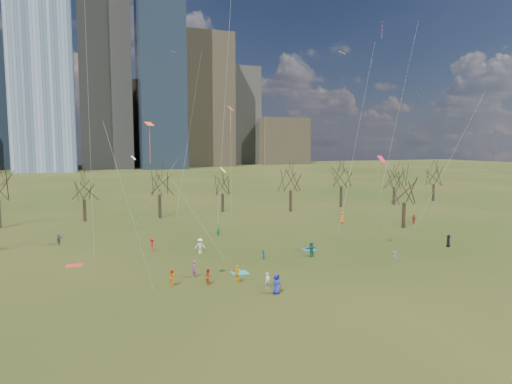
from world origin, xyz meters
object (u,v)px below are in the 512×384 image
object	(u,v)px
blanket_teal	(240,273)
person_4	(237,274)
blanket_navy	(309,250)
person_1	(268,281)
person_0	(276,284)
person_2	(208,276)
blanket_crimson	(74,266)

from	to	relation	value
blanket_teal	person_4	size ratio (longest dim) A/B	0.99
blanket_navy	person_1	world-z (taller)	person_1
person_0	person_2	bearing A→B (deg)	112.81
person_2	person_4	distance (m)	2.63
person_4	person_2	bearing A→B (deg)	23.81
blanket_navy	blanket_crimson	xyz separation A→B (m)	(-26.25, 2.14, 0.00)
blanket_navy	person_0	world-z (taller)	person_0
blanket_teal	person_1	size ratio (longest dim) A/B	1.11
blanket_crimson	person_4	world-z (taller)	person_4
blanket_crimson	person_4	bearing A→B (deg)	-39.00
blanket_navy	blanket_teal	bearing A→B (deg)	-149.57
blanket_crimson	person_0	distance (m)	22.52
blanket_teal	person_2	bearing A→B (deg)	-147.21
person_0	person_4	distance (m)	4.69
person_1	person_4	xyz separation A→B (m)	(-1.95, 2.56, 0.09)
blanket_navy	person_4	distance (m)	15.30
blanket_crimson	person_4	distance (m)	18.17
blanket_crimson	person_0	xyz separation A→B (m)	(16.21, -15.62, 0.87)
person_2	person_4	bearing A→B (deg)	-105.13
person_0	person_1	distance (m)	1.65
person_0	person_4	size ratio (longest dim) A/B	1.09
blanket_teal	blanket_crimson	distance (m)	17.54
blanket_crimson	person_2	size ratio (longest dim) A/B	1.09
blanket_navy	person_2	xyz separation A→B (m)	(-14.74, -8.87, 0.72)
blanket_teal	person_4	distance (m)	3.20
person_2	blanket_teal	bearing A→B (deg)	-63.35
blanket_teal	blanket_navy	world-z (taller)	same
person_0	person_2	size ratio (longest dim) A/B	1.20
person_1	person_0	bearing A→B (deg)	-110.38
blanket_navy	person_4	xyz separation A→B (m)	(-12.14, -9.28, 0.79)
person_1	person_2	distance (m)	5.43
person_4	person_1	bearing A→B (deg)	160.18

